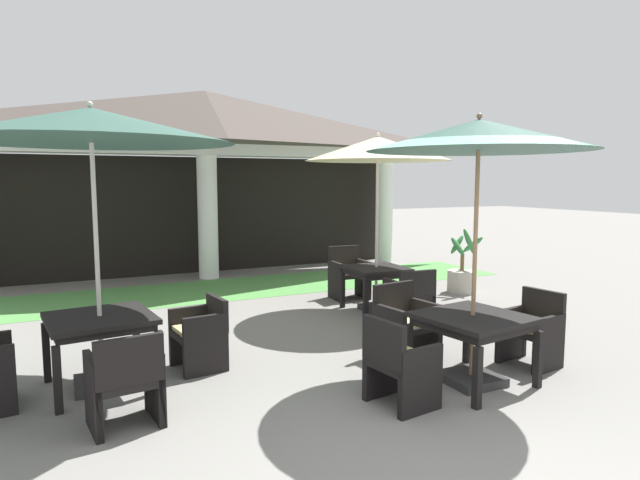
{
  "coord_description": "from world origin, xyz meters",
  "views": [
    {
      "loc": [
        -2.83,
        -3.25,
        2.12
      ],
      "look_at": [
        0.38,
        3.39,
        1.29
      ],
      "focal_mm": 30.09,
      "sensor_mm": 36.0,
      "label": 1
    }
  ],
  "objects": [
    {
      "name": "patio_chair_mid_right_east",
      "position": [
        -1.48,
        2.63,
        0.39
      ],
      "size": [
        0.57,
        0.61,
        0.8
      ],
      "rotation": [
        0.0,
        0.0,
        -4.6
      ],
      "color": "black",
      "rests_on": "ground"
    },
    {
      "name": "patio_umbrella_near_foreground",
      "position": [
        0.96,
        0.94,
        2.52
      ],
      "size": [
        2.25,
        2.25,
        2.78
      ],
      "color": "#2D2D2D",
      "rests_on": "ground"
    },
    {
      "name": "patio_chair_mid_left_north",
      "position": [
        1.76,
        5.07,
        0.43
      ],
      "size": [
        0.64,
        0.57,
        0.93
      ],
      "rotation": [
        0.0,
        0.0,
        -3.19
      ],
      "color": "black",
      "rests_on": "ground"
    },
    {
      "name": "patio_chair_near_foreground_north",
      "position": [
        0.82,
        1.95,
        0.4
      ],
      "size": [
        0.7,
        0.64,
        0.87
      ],
      "rotation": [
        0.0,
        0.0,
        -3.01
      ],
      "color": "black",
      "rests_on": "ground"
    },
    {
      "name": "lawn_strip",
      "position": [
        0.0,
        6.81,
        0.0
      ],
      "size": [
        11.94,
        2.14,
        0.01
      ],
      "primitive_type": "cube",
      "color": "#519347",
      "rests_on": "ground"
    },
    {
      "name": "patio_umbrella_mid_right",
      "position": [
        -2.53,
        2.51,
        2.62
      ],
      "size": [
        2.78,
        2.78,
        2.88
      ],
      "color": "#2D2D2D",
      "rests_on": "ground"
    },
    {
      "name": "patio_table_mid_right",
      "position": [
        -2.53,
        2.51,
        0.65
      ],
      "size": [
        1.1,
        1.1,
        0.75
      ],
      "rotation": [
        0.0,
        0.0,
        0.12
      ],
      "color": "black",
      "rests_on": "ground"
    },
    {
      "name": "patio_chair_mid_left_south",
      "position": [
        1.68,
        3.06,
        0.42
      ],
      "size": [
        0.63,
        0.52,
        0.85
      ],
      "rotation": [
        0.0,
        0.0,
        -0.04
      ],
      "color": "black",
      "rests_on": "ground"
    },
    {
      "name": "patio_table_mid_left",
      "position": [
        1.72,
        4.06,
        0.62
      ],
      "size": [
        0.93,
        0.93,
        0.72
      ],
      "rotation": [
        0.0,
        0.0,
        -0.04
      ],
      "color": "black",
      "rests_on": "ground"
    },
    {
      "name": "patio_chair_near_foreground_west",
      "position": [
        -0.05,
        0.8,
        0.4
      ],
      "size": [
        0.58,
        0.63,
        0.85
      ],
      "rotation": [
        0.0,
        0.0,
        -1.43
      ],
      "color": "black",
      "rests_on": "ground"
    },
    {
      "name": "ground_plane",
      "position": [
        0.0,
        0.0,
        0.0
      ],
      "size": [
        60.0,
        60.0,
        0.0
      ],
      "primitive_type": "plane",
      "color": "gray"
    },
    {
      "name": "patio_chair_mid_right_south",
      "position": [
        -2.41,
        1.45,
        0.4
      ],
      "size": [
        0.63,
        0.56,
        0.84
      ],
      "rotation": [
        0.0,
        0.0,
        0.12
      ],
      "color": "black",
      "rests_on": "ground"
    },
    {
      "name": "patio_chair_near_foreground_east",
      "position": [
        1.96,
        1.08,
        0.4
      ],
      "size": [
        0.59,
        0.62,
        0.85
      ],
      "rotation": [
        0.0,
        0.0,
        -4.58
      ],
      "color": "black",
      "rests_on": "ground"
    },
    {
      "name": "patio_table_near_foreground",
      "position": [
        0.96,
        0.94,
        0.63
      ],
      "size": [
        1.12,
        1.12,
        0.73
      ],
      "rotation": [
        0.0,
        0.0,
        0.14
      ],
      "color": "black",
      "rests_on": "ground"
    },
    {
      "name": "patio_umbrella_mid_left",
      "position": [
        1.72,
        4.06,
        2.58
      ],
      "size": [
        2.31,
        2.31,
        2.86
      ],
      "color": "#2D2D2D",
      "rests_on": "ground"
    },
    {
      "name": "background_pavilion",
      "position": [
        0.0,
        8.25,
        3.06
      ],
      "size": [
        10.14,
        2.42,
        3.98
      ],
      "color": "white",
      "rests_on": "ground"
    },
    {
      "name": "potted_palm_right_edge",
      "position": [
        3.94,
        4.56,
        0.31
      ],
      "size": [
        0.57,
        0.55,
        1.25
      ],
      "color": "#B2AD9E",
      "rests_on": "ground"
    }
  ]
}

